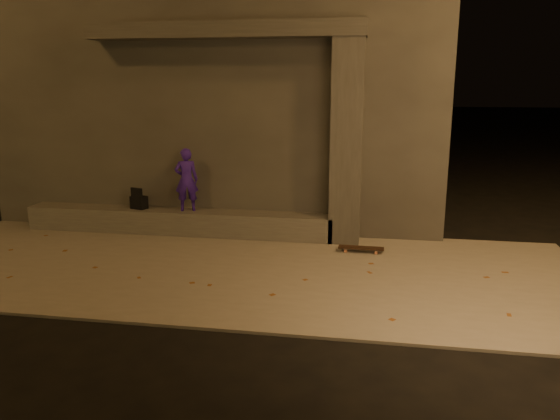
% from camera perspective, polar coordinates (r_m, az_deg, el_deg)
% --- Properties ---
extents(ground, '(120.00, 120.00, 0.00)m').
position_cam_1_polar(ground, '(6.99, -9.46, -11.47)').
color(ground, black).
rests_on(ground, ground).
extents(sidewalk, '(11.00, 4.40, 0.04)m').
position_cam_1_polar(sidewalk, '(8.76, -5.20, -6.01)').
color(sidewalk, slate).
rests_on(sidewalk, ground).
extents(building, '(9.00, 5.10, 5.22)m').
position_cam_1_polar(building, '(12.87, -4.63, 11.94)').
color(building, '#3A3835').
rests_on(building, ground).
extents(ledge, '(6.00, 0.55, 0.45)m').
position_cam_1_polar(ledge, '(10.73, -10.60, -1.18)').
color(ledge, '#4E4C47').
rests_on(ledge, sidewalk).
extents(column, '(0.55, 0.55, 3.60)m').
position_cam_1_polar(column, '(9.80, 6.98, 6.96)').
color(column, '#3A3835').
rests_on(column, sidewalk).
extents(canopy, '(5.00, 0.70, 0.28)m').
position_cam_1_polar(canopy, '(10.17, -5.81, 18.17)').
color(canopy, '#3A3835').
rests_on(canopy, column).
extents(skateboarder, '(0.50, 0.41, 1.20)m').
position_cam_1_polar(skateboarder, '(10.48, -9.75, 3.14)').
color(skateboarder, '#331796').
rests_on(skateboarder, ledge).
extents(backpack, '(0.35, 0.28, 0.42)m').
position_cam_1_polar(backpack, '(10.94, -14.53, 0.89)').
color(backpack, black).
rests_on(backpack, ledge).
extents(skateboard, '(0.78, 0.22, 0.09)m').
position_cam_1_polar(skateboard, '(9.50, 8.47, -3.97)').
color(skateboard, black).
rests_on(skateboard, sidewalk).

